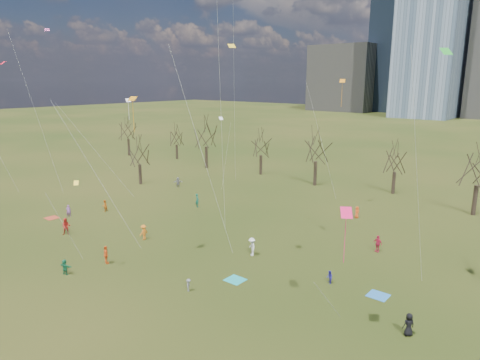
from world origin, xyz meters
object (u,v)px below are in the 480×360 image
Objects in this scene: person_2 at (66,226)px; blanket_navy at (378,295)px; blanket_crimson at (52,218)px; blanket_teal at (235,280)px; person_4 at (106,255)px.

blanket_navy is at bearing -39.85° from person_2.
blanket_crimson is 7.39m from person_2.
person_2 is at bearing -164.94° from blanket_navy.
blanket_navy and blanket_crimson have the same top height.
blanket_navy is (10.77, 5.29, 0.00)m from blanket_teal.
person_2 is at bearing -170.88° from blanket_teal.
blanket_crimson is 0.90× the size of person_4.
blanket_navy is 0.90× the size of person_4.
person_4 is at bearing -156.00° from blanket_teal.
blanket_teal is at bearing 3.30° from blanket_crimson.
blanket_crimson is at bearing 110.43° from person_2.
blanket_teal is at bearing -153.84° from blanket_navy.
person_4 is at bearing -154.95° from blanket_navy.
blanket_crimson is (-39.90, -6.97, 0.00)m from blanket_navy.
blanket_crimson is at bearing -170.09° from blanket_navy.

